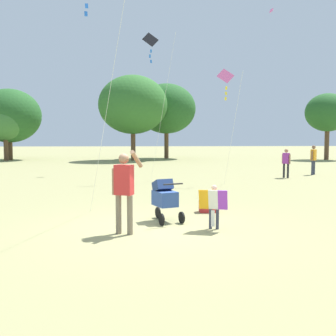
# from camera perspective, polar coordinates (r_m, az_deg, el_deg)

# --- Properties ---
(ground_plane) EXTENTS (120.00, 120.00, 0.00)m
(ground_plane) POSITION_cam_1_polar(r_m,az_deg,el_deg) (9.38, -1.82, -8.37)
(ground_plane) COLOR #938E5B
(treeline_distant) EXTENTS (39.13, 7.14, 6.68)m
(treeline_distant) POSITION_cam_1_polar(r_m,az_deg,el_deg) (35.39, -15.95, 7.64)
(treeline_distant) COLOR brown
(treeline_distant) RESTS_ON ground
(child_with_butterfly_kite) EXTENTS (0.64, 0.43, 0.99)m
(child_with_butterfly_kite) POSITION_cam_1_polar(r_m,az_deg,el_deg) (9.36, 6.23, -4.69)
(child_with_butterfly_kite) COLOR #33384C
(child_with_butterfly_kite) RESTS_ON ground
(person_adult_flyer) EXTENTS (0.66, 0.51, 1.78)m
(person_adult_flyer) POSITION_cam_1_polar(r_m,az_deg,el_deg) (8.87, -5.97, -2.40)
(person_adult_flyer) COLOR #7F705B
(person_adult_flyer) RESTS_ON ground
(stroller) EXTENTS (0.78, 1.11, 1.03)m
(stroller) POSITION_cam_1_polar(r_m,az_deg,el_deg) (10.16, -0.47, -3.87)
(stroller) COLOR black
(stroller) RESTS_ON ground
(kite_orange_delta) EXTENTS (0.72, 2.68, 4.82)m
(kite_orange_delta) POSITION_cam_1_polar(r_m,az_deg,el_deg) (17.85, 7.88, 11.49)
(kite_orange_delta) COLOR pink
(kite_orange_delta) RESTS_ON ground
(kite_green_novelty) EXTENTS (1.36, 2.24, 6.59)m
(kite_green_novelty) POSITION_cam_1_polar(r_m,az_deg,el_deg) (19.21, -2.22, 15.90)
(kite_green_novelty) COLOR black
(kite_green_novelty) RESTS_ON ground
(person_red_shirt) EXTENTS (0.34, 0.35, 1.39)m
(person_red_shirt) POSITION_cam_1_polar(r_m,az_deg,el_deg) (20.77, 15.71, 0.94)
(person_red_shirt) COLOR #232328
(person_red_shirt) RESTS_ON ground
(person_sitting_far) EXTENTS (0.37, 0.38, 1.52)m
(person_sitting_far) POSITION_cam_1_polar(r_m,az_deg,el_deg) (22.75, 19.10, 1.36)
(person_sitting_far) COLOR #33384C
(person_sitting_far) RESTS_ON ground
(cooler_box) EXTENTS (0.45, 0.33, 0.35)m
(cooler_box) POSITION_cam_1_polar(r_m,az_deg,el_deg) (11.45, 5.38, -5.10)
(cooler_box) COLOR red
(cooler_box) RESTS_ON ground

